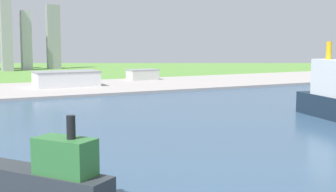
% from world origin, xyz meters
% --- Properties ---
extents(ground_plane, '(2400.00, 2400.00, 0.00)m').
position_xyz_m(ground_plane, '(0.00, 300.00, 0.00)').
color(ground_plane, '#5D923E').
extents(water_bay, '(840.00, 360.00, 0.15)m').
position_xyz_m(water_bay, '(0.00, 240.00, 0.07)').
color(water_bay, '#385675').
rests_on(water_bay, ground).
extents(industrial_pier, '(840.00, 140.00, 2.50)m').
position_xyz_m(industrial_pier, '(0.00, 490.00, 1.25)').
color(industrial_pier, '#A9A19C').
rests_on(industrial_pier, ground).
extents(container_barge, '(40.75, 50.52, 28.16)m').
position_xyz_m(container_barge, '(-67.48, 164.65, 7.75)').
color(container_barge, '#2D3338').
rests_on(container_barge, water_bay).
extents(warehouse_main, '(65.00, 35.68, 15.74)m').
position_xyz_m(warehouse_main, '(23.29, 498.11, 10.39)').
color(warehouse_main, white).
rests_on(warehouse_main, industrial_pier).
extents(warehouse_annex, '(34.99, 23.07, 12.39)m').
position_xyz_m(warehouse_annex, '(125.44, 536.95, 8.72)').
color(warehouse_annex, silver).
rests_on(warehouse_annex, industrial_pier).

